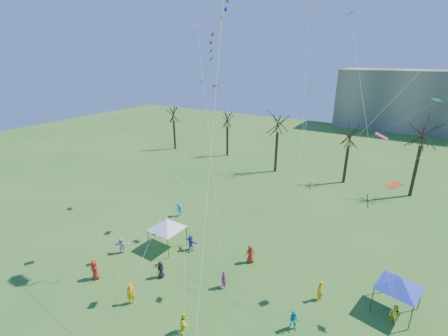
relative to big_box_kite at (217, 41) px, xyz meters
The scene contains 6 objects.
bare_tree_row 29.76m from the big_box_kite, 75.19° to the left, with size 70.44×8.94×11.24m.
big_box_kite is the anchor object (origin of this frame).
canopy_tent_white 17.68m from the big_box_kite, 169.32° to the right, with size 4.12×4.12×3.10m.
canopy_tent_blue 22.58m from the big_box_kite, ahead, with size 3.95×3.95×3.03m.
festival_crowd 18.96m from the big_box_kite, 62.47° to the right, with size 25.98×14.56×1.83m.
small_kites_aloft 7.50m from the big_box_kite, 15.20° to the left, with size 29.23×20.18×30.77m.
Camera 1 is at (9.92, -12.55, 18.41)m, focal length 25.00 mm.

